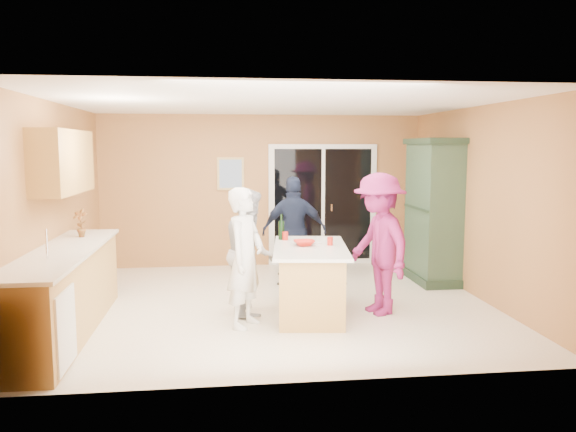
{
  "coord_description": "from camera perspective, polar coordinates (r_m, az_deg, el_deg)",
  "views": [
    {
      "loc": [
        -0.73,
        -7.15,
        2.04
      ],
      "look_at": [
        0.15,
        0.1,
        1.15
      ],
      "focal_mm": 35.0,
      "sensor_mm": 36.0,
      "label": 1
    }
  ],
  "objects": [
    {
      "name": "wall_front",
      "position": [
        4.76,
        1.97,
        -1.99
      ],
      "size": [
        5.5,
        0.1,
        2.6
      ],
      "primitive_type": "cube",
      "color": "tan",
      "rests_on": "ground"
    },
    {
      "name": "wall_right",
      "position": [
        7.98,
        18.96,
        1.25
      ],
      "size": [
        0.1,
        5.0,
        2.6
      ],
      "primitive_type": "cube",
      "color": "tan",
      "rests_on": "ground"
    },
    {
      "name": "ceiling",
      "position": [
        7.21,
        -1.11,
        11.41
      ],
      "size": [
        5.5,
        5.0,
        0.1
      ],
      "primitive_type": "cube",
      "color": "white",
      "rests_on": "wall_back"
    },
    {
      "name": "tumbler_near",
      "position": [
        6.92,
        4.29,
        -2.56
      ],
      "size": [
        0.09,
        0.09,
        0.1
      ],
      "primitive_type": "cylinder",
      "rotation": [
        0.0,
        0.0,
        -0.28
      ],
      "color": "red",
      "rests_on": "kitchen_island"
    },
    {
      "name": "left_cabinet_run",
      "position": [
        6.53,
        -22.16,
        -7.56
      ],
      "size": [
        0.65,
        3.05,
        1.24
      ],
      "color": "tan",
      "rests_on": "floor"
    },
    {
      "name": "wall_back",
      "position": [
        9.7,
        -2.59,
        2.57
      ],
      "size": [
        5.5,
        0.1,
        2.6
      ],
      "primitive_type": "cube",
      "color": "tan",
      "rests_on": "ground"
    },
    {
      "name": "green_hutch",
      "position": [
        8.81,
        14.57,
        0.35
      ],
      "size": [
        0.63,
        1.19,
        2.18
      ],
      "color": "#1E3221",
      "rests_on": "floor"
    },
    {
      "name": "tumbler_far",
      "position": [
        7.28,
        -0.28,
        -2.04
      ],
      "size": [
        0.1,
        0.1,
        0.11
      ],
      "primitive_type": "cylinder",
      "rotation": [
        0.0,
        0.0,
        0.35
      ],
      "color": "red",
      "rests_on": "kitchen_island"
    },
    {
      "name": "framed_picture",
      "position": [
        9.64,
        -5.86,
        4.3
      ],
      "size": [
        0.46,
        0.04,
        0.56
      ],
      "color": "tan",
      "rests_on": "wall_back"
    },
    {
      "name": "white_plate",
      "position": [
        7.04,
        2.47,
        -2.73
      ],
      "size": [
        0.26,
        0.26,
        0.02
      ],
      "primitive_type": "cylinder",
      "rotation": [
        0.0,
        0.0,
        -0.14
      ],
      "color": "silver",
      "rests_on": "kitchen_island"
    },
    {
      "name": "floor",
      "position": [
        7.47,
        -1.06,
        -8.9
      ],
      "size": [
        5.5,
        5.5,
        0.0
      ],
      "primitive_type": "plane",
      "color": "silver",
      "rests_on": "ground"
    },
    {
      "name": "woman_grey",
      "position": [
        6.95,
        -3.95,
        -3.59
      ],
      "size": [
        0.65,
        0.8,
        1.54
      ],
      "primitive_type": "imported",
      "rotation": [
        0.0,
        0.0,
        1.67
      ],
      "color": "#AFAFB1",
      "rests_on": "floor"
    },
    {
      "name": "kitchen_island",
      "position": [
        6.93,
        2.27,
        -6.77
      ],
      "size": [
        1.07,
        1.71,
        0.85
      ],
      "rotation": [
        0.0,
        0.0,
        -0.12
      ],
      "color": "tan",
      "rests_on": "floor"
    },
    {
      "name": "serving_bowl",
      "position": [
        6.89,
        1.65,
        -2.75
      ],
      "size": [
        0.27,
        0.27,
        0.06
      ],
      "primitive_type": "imported",
      "rotation": [
        0.0,
        0.0,
        0.03
      ],
      "color": "red",
      "rests_on": "kitchen_island"
    },
    {
      "name": "woman_magenta",
      "position": [
        6.97,
        9.21,
        -2.81
      ],
      "size": [
        0.91,
        1.25,
        1.74
      ],
      "primitive_type": "imported",
      "rotation": [
        0.0,
        0.0,
        -1.31
      ],
      "color": "#8E1F6B",
      "rests_on": "floor"
    },
    {
      "name": "wine_bottle",
      "position": [
        7.32,
        -0.68,
        -1.39
      ],
      "size": [
        0.08,
        0.08,
        0.34
      ],
      "rotation": [
        0.0,
        0.0,
        0.04
      ],
      "color": "black",
      "rests_on": "kitchen_island"
    },
    {
      "name": "tulip_vase",
      "position": [
        7.39,
        -20.32,
        -0.66
      ],
      "size": [
        0.22,
        0.19,
        0.35
      ],
      "primitive_type": "imported",
      "rotation": [
        0.0,
        0.0,
        -0.39
      ],
      "color": "red",
      "rests_on": "left_cabinet_run"
    },
    {
      "name": "sliding_door",
      "position": [
        9.82,
        3.55,
        1.15
      ],
      "size": [
        1.9,
        0.07,
        2.1
      ],
      "color": "silver",
      "rests_on": "floor"
    },
    {
      "name": "woman_navy",
      "position": [
        8.29,
        0.65,
        -1.56
      ],
      "size": [
        0.96,
        0.43,
        1.62
      ],
      "primitive_type": "imported",
      "rotation": [
        0.0,
        0.0,
        3.11
      ],
      "color": "#192238",
      "rests_on": "floor"
    },
    {
      "name": "wall_left",
      "position": [
        7.46,
        -22.59,
        0.73
      ],
      "size": [
        0.1,
        5.0,
        2.6
      ],
      "primitive_type": "cube",
      "color": "tan",
      "rests_on": "ground"
    },
    {
      "name": "upper_cabinets",
      "position": [
        7.19,
        -21.88,
        5.14
      ],
      "size": [
        0.35,
        1.6,
        0.75
      ],
      "primitive_type": "cube",
      "color": "tan",
      "rests_on": "wall_left"
    },
    {
      "name": "woman_white",
      "position": [
        6.4,
        -4.36,
        -4.25
      ],
      "size": [
        0.62,
        0.7,
        1.6
      ],
      "primitive_type": "imported",
      "rotation": [
        0.0,
        0.0,
        1.06
      ],
      "color": "silver",
      "rests_on": "floor"
    }
  ]
}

